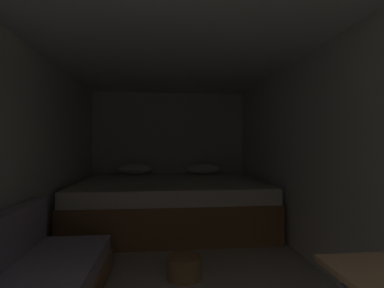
# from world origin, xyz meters

# --- Properties ---
(ground_plane) EXTENTS (7.36, 7.36, 0.00)m
(ground_plane) POSITION_xyz_m (0.00, 2.22, 0.00)
(ground_plane) COLOR #B2A893
(wall_back) EXTENTS (2.78, 0.05, 2.09)m
(wall_back) POSITION_xyz_m (0.00, 4.92, 1.05)
(wall_back) COLOR silver
(wall_back) RESTS_ON ground
(wall_left) EXTENTS (0.05, 5.36, 2.09)m
(wall_left) POSITION_xyz_m (-1.37, 2.22, 1.05)
(wall_left) COLOR silver
(wall_left) RESTS_ON ground
(wall_right) EXTENTS (0.05, 5.36, 2.09)m
(wall_right) POSITION_xyz_m (1.37, 2.22, 1.05)
(wall_right) COLOR silver
(wall_right) RESTS_ON ground
(ceiling_slab) EXTENTS (2.78, 5.36, 0.05)m
(ceiling_slab) POSITION_xyz_m (0.00, 2.22, 2.12)
(ceiling_slab) COLOR white
(ceiling_slab) RESTS_ON wall_left
(bed) EXTENTS (2.56, 1.97, 0.85)m
(bed) POSITION_xyz_m (0.00, 3.88, 0.33)
(bed) COLOR olive
(bed) RESTS_ON ground
(wicker_basket) EXTENTS (0.31, 0.31, 0.19)m
(wicker_basket) POSITION_xyz_m (0.07, 2.21, 0.10)
(wicker_basket) COLOR olive
(wicker_basket) RESTS_ON ground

